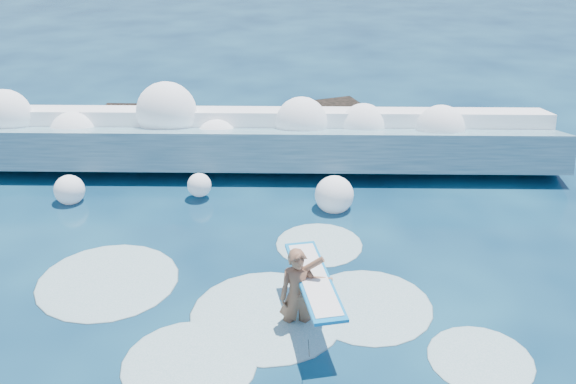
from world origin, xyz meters
name	(u,v)px	position (x,y,z in m)	size (l,w,h in m)	color
ground	(209,292)	(0.00, 0.00, 0.00)	(200.00, 200.00, 0.00)	#07203C
breaking_wave	(193,140)	(-1.26, 6.50, 0.60)	(20.09, 3.06, 1.73)	teal
rock_cluster	(227,133)	(-0.39, 7.50, 0.43)	(8.04, 3.30, 1.34)	black
surfer_with_board	(302,292)	(1.79, -0.93, 0.67)	(1.17, 2.98, 1.82)	brown
wave_spray	(186,128)	(-1.39, 6.28, 1.04)	(14.85, 4.43, 2.32)	white
surf_foam	(248,306)	(0.79, -0.41, 0.00)	(9.14, 5.97, 0.14)	silver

